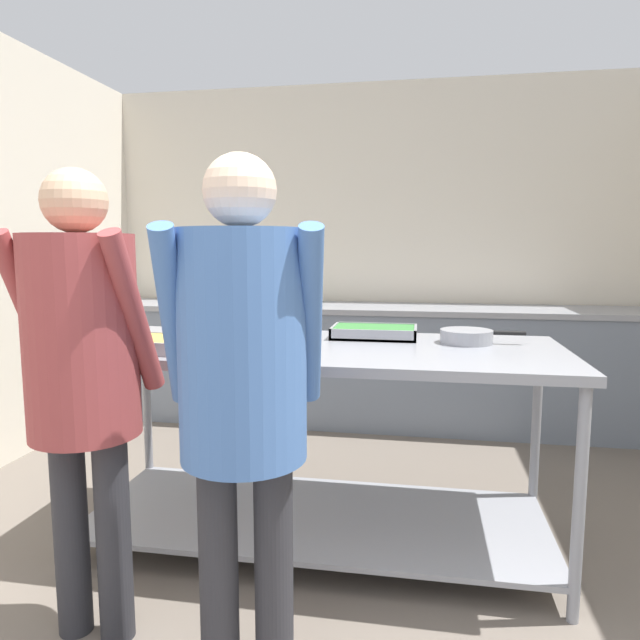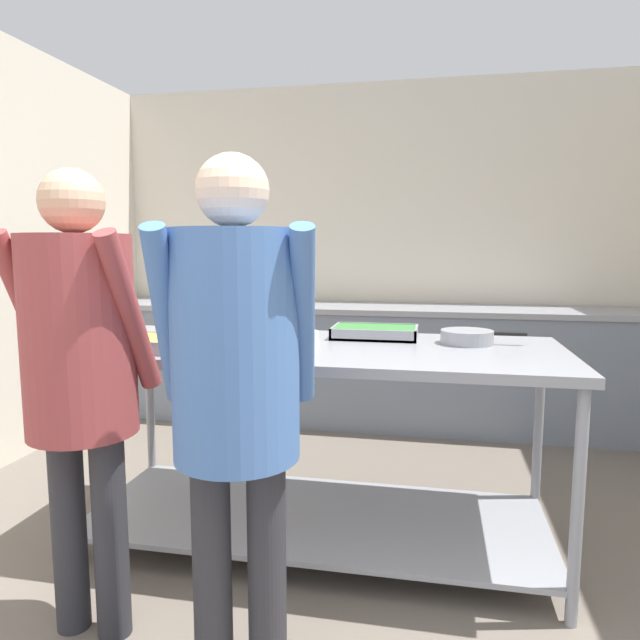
{
  "view_description": "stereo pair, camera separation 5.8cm",
  "coord_description": "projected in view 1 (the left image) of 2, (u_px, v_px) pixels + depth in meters",
  "views": [
    {
      "loc": [
        0.37,
        -0.8,
        1.36
      ],
      "look_at": [
        -0.09,
        1.75,
        1.02
      ],
      "focal_mm": 32.0,
      "sensor_mm": 36.0,
      "label": 1
    },
    {
      "loc": [
        0.42,
        -0.79,
        1.36
      ],
      "look_at": [
        -0.09,
        1.75,
        1.02
      ],
      "focal_mm": 32.0,
      "sensor_mm": 36.0,
      "label": 2
    }
  ],
  "objects": [
    {
      "name": "wall_rear",
      "position": [
        377.0,
        251.0,
        4.66
      ],
      "size": [
        4.47,
        0.06,
        2.65
      ],
      "color": "beige",
      "rests_on": "ground_plane"
    },
    {
      "name": "back_counter",
      "position": [
        371.0,
        364.0,
        4.41
      ],
      "size": [
        4.31,
        0.65,
        0.91
      ],
      "color": "slate",
      "rests_on": "ground_plane"
    },
    {
      "name": "serving_counter",
      "position": [
        316.0,
        411.0,
        2.56
      ],
      "size": [
        2.15,
        0.89,
        0.92
      ],
      "color": "gray",
      "rests_on": "ground_plane"
    },
    {
      "name": "serving_tray_vegetables",
      "position": [
        151.0,
        344.0,
        2.41
      ],
      "size": [
        0.36,
        0.28,
        0.05
      ],
      "color": "gray",
      "rests_on": "serving_counter"
    },
    {
      "name": "broccoli_bowl",
      "position": [
        258.0,
        326.0,
        2.87
      ],
      "size": [
        0.19,
        0.19,
        0.09
      ],
      "color": "#3D668C",
      "rests_on": "serving_counter"
    },
    {
      "name": "plate_stack",
      "position": [
        295.0,
        337.0,
        2.61
      ],
      "size": [
        0.22,
        0.22,
        0.05
      ],
      "color": "white",
      "rests_on": "serving_counter"
    },
    {
      "name": "serving_tray_roast",
      "position": [
        374.0,
        332.0,
        2.74
      ],
      "size": [
        0.4,
        0.27,
        0.05
      ],
      "color": "gray",
      "rests_on": "serving_counter"
    },
    {
      "name": "sauce_pan",
      "position": [
        467.0,
        336.0,
        2.57
      ],
      "size": [
        0.37,
        0.23,
        0.06
      ],
      "color": "gray",
      "rests_on": "serving_counter"
    },
    {
      "name": "guest_serving_left",
      "position": [
        83.0,
        359.0,
        1.89
      ],
      "size": [
        0.46,
        0.36,
        1.61
      ],
      "color": "#2D2D33",
      "rests_on": "ground_plane"
    },
    {
      "name": "guest_serving_right",
      "position": [
        243.0,
        372.0,
        1.67
      ],
      "size": [
        0.52,
        0.4,
        1.62
      ],
      "color": "#2D2D33",
      "rests_on": "ground_plane"
    },
    {
      "name": "water_bottle",
      "position": [
        304.0,
        291.0,
        4.46
      ],
      "size": [
        0.07,
        0.07,
        0.23
      ],
      "color": "#23602D",
      "rests_on": "back_counter"
    }
  ]
}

